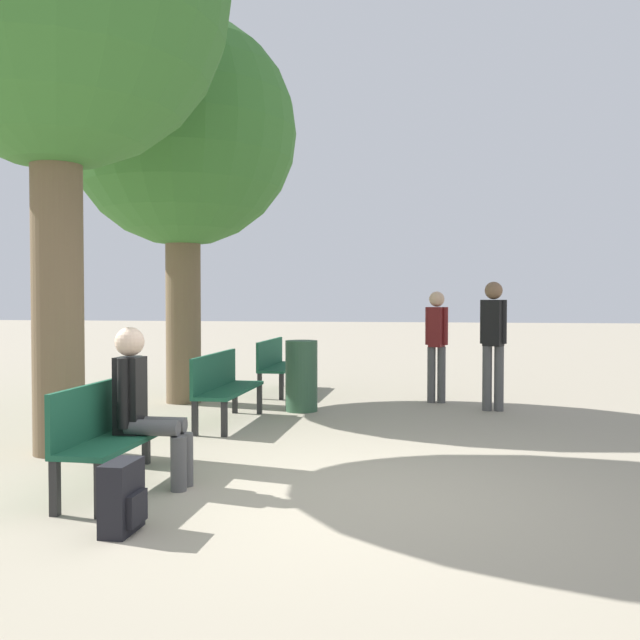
{
  "coord_description": "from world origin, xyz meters",
  "views": [
    {
      "loc": [
        0.71,
        -5.27,
        1.5
      ],
      "look_at": [
        -1.04,
        5.47,
        1.17
      ],
      "focal_mm": 40.0,
      "sensor_mm": 36.0,
      "label": 1
    }
  ],
  "objects_px": {
    "bench_row_0": "(116,426)",
    "bench_row_1": "(223,383)",
    "person_seated": "(144,403)",
    "backpack": "(123,498)",
    "trash_bin": "(301,376)",
    "tree_row_1": "(182,135)",
    "pedestrian_mid": "(493,337)",
    "bench_row_2": "(276,362)",
    "pedestrian_near": "(437,339)"
  },
  "relations": [
    {
      "from": "bench_row_2",
      "to": "trash_bin",
      "type": "relative_size",
      "value": 1.76
    },
    {
      "from": "bench_row_0",
      "to": "trash_bin",
      "type": "height_order",
      "value": "trash_bin"
    },
    {
      "from": "bench_row_1",
      "to": "trash_bin",
      "type": "bearing_deg",
      "value": 55.54
    },
    {
      "from": "bench_row_1",
      "to": "trash_bin",
      "type": "relative_size",
      "value": 1.76
    },
    {
      "from": "bench_row_1",
      "to": "backpack",
      "type": "bearing_deg",
      "value": -82.26
    },
    {
      "from": "trash_bin",
      "to": "bench_row_2",
      "type": "bearing_deg",
      "value": 112.55
    },
    {
      "from": "backpack",
      "to": "trash_bin",
      "type": "height_order",
      "value": "trash_bin"
    },
    {
      "from": "bench_row_1",
      "to": "pedestrian_mid",
      "type": "height_order",
      "value": "pedestrian_mid"
    },
    {
      "from": "bench_row_0",
      "to": "person_seated",
      "type": "height_order",
      "value": "person_seated"
    },
    {
      "from": "tree_row_1",
      "to": "person_seated",
      "type": "relative_size",
      "value": 4.33
    },
    {
      "from": "bench_row_0",
      "to": "backpack",
      "type": "bearing_deg",
      "value": -62.75
    },
    {
      "from": "bench_row_2",
      "to": "tree_row_1",
      "type": "bearing_deg",
      "value": -130.03
    },
    {
      "from": "bench_row_1",
      "to": "pedestrian_near",
      "type": "bearing_deg",
      "value": 40.46
    },
    {
      "from": "bench_row_0",
      "to": "bench_row_1",
      "type": "distance_m",
      "value": 2.89
    },
    {
      "from": "bench_row_2",
      "to": "pedestrian_mid",
      "type": "relative_size",
      "value": 0.96
    },
    {
      "from": "bench_row_0",
      "to": "trash_bin",
      "type": "bearing_deg",
      "value": 79.36
    },
    {
      "from": "tree_row_1",
      "to": "pedestrian_mid",
      "type": "xyz_separation_m",
      "value": [
        4.34,
        -0.08,
        -2.85
      ]
    },
    {
      "from": "bench_row_0",
      "to": "bench_row_2",
      "type": "bearing_deg",
      "value": 90.0
    },
    {
      "from": "bench_row_2",
      "to": "pedestrian_near",
      "type": "bearing_deg",
      "value": -16.38
    },
    {
      "from": "pedestrian_near",
      "to": "pedestrian_mid",
      "type": "relative_size",
      "value": 0.93
    },
    {
      "from": "tree_row_1",
      "to": "pedestrian_near",
      "type": "distance_m",
      "value": 4.66
    },
    {
      "from": "bench_row_1",
      "to": "tree_row_1",
      "type": "distance_m",
      "value": 3.86
    },
    {
      "from": "bench_row_0",
      "to": "pedestrian_near",
      "type": "height_order",
      "value": "pedestrian_near"
    },
    {
      "from": "bench_row_0",
      "to": "tree_row_1",
      "type": "bearing_deg",
      "value": 103.49
    },
    {
      "from": "bench_row_1",
      "to": "person_seated",
      "type": "xyz_separation_m",
      "value": [
        0.22,
        -2.86,
        0.18
      ]
    },
    {
      "from": "bench_row_1",
      "to": "pedestrian_near",
      "type": "distance_m",
      "value": 3.34
    },
    {
      "from": "trash_bin",
      "to": "bench_row_1",
      "type": "bearing_deg",
      "value": -124.46
    },
    {
      "from": "bench_row_1",
      "to": "pedestrian_near",
      "type": "relative_size",
      "value": 1.03
    },
    {
      "from": "backpack",
      "to": "pedestrian_mid",
      "type": "relative_size",
      "value": 0.27
    },
    {
      "from": "backpack",
      "to": "pedestrian_near",
      "type": "bearing_deg",
      "value": 71.9
    },
    {
      "from": "bench_row_0",
      "to": "tree_row_1",
      "type": "relative_size",
      "value": 0.3
    },
    {
      "from": "bench_row_0",
      "to": "backpack",
      "type": "height_order",
      "value": "bench_row_0"
    },
    {
      "from": "bench_row_0",
      "to": "bench_row_2",
      "type": "height_order",
      "value": "same"
    },
    {
      "from": "bench_row_0",
      "to": "person_seated",
      "type": "relative_size",
      "value": 1.3
    },
    {
      "from": "backpack",
      "to": "pedestrian_mid",
      "type": "distance_m",
      "value": 6.14
    },
    {
      "from": "bench_row_2",
      "to": "tree_row_1",
      "type": "height_order",
      "value": "tree_row_1"
    },
    {
      "from": "backpack",
      "to": "person_seated",
      "type": "bearing_deg",
      "value": 106.29
    },
    {
      "from": "trash_bin",
      "to": "backpack",
      "type": "bearing_deg",
      "value": -92.44
    },
    {
      "from": "bench_row_2",
      "to": "backpack",
      "type": "xyz_separation_m",
      "value": [
        0.53,
        -6.82,
        -0.26
      ]
    },
    {
      "from": "bench_row_1",
      "to": "bench_row_2",
      "type": "bearing_deg",
      "value": 90.0
    },
    {
      "from": "tree_row_1",
      "to": "bench_row_2",
      "type": "bearing_deg",
      "value": 49.97
    },
    {
      "from": "person_seated",
      "to": "bench_row_2",
      "type": "bearing_deg",
      "value": 92.2
    },
    {
      "from": "bench_row_0",
      "to": "bench_row_1",
      "type": "bearing_deg",
      "value": 90.0
    },
    {
      "from": "pedestrian_near",
      "to": "trash_bin",
      "type": "relative_size",
      "value": 1.7
    },
    {
      "from": "person_seated",
      "to": "bench_row_1",
      "type": "bearing_deg",
      "value": 94.42
    },
    {
      "from": "tree_row_1",
      "to": "pedestrian_near",
      "type": "xyz_separation_m",
      "value": [
        3.6,
        0.54,
        -2.92
      ]
    },
    {
      "from": "trash_bin",
      "to": "bench_row_0",
      "type": "bearing_deg",
      "value": -100.64
    },
    {
      "from": "tree_row_1",
      "to": "person_seated",
      "type": "bearing_deg",
      "value": -73.76
    },
    {
      "from": "bench_row_0",
      "to": "person_seated",
      "type": "xyz_separation_m",
      "value": [
        0.22,
        0.04,
        0.18
      ]
    },
    {
      "from": "backpack",
      "to": "pedestrian_mid",
      "type": "height_order",
      "value": "pedestrian_mid"
    }
  ]
}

